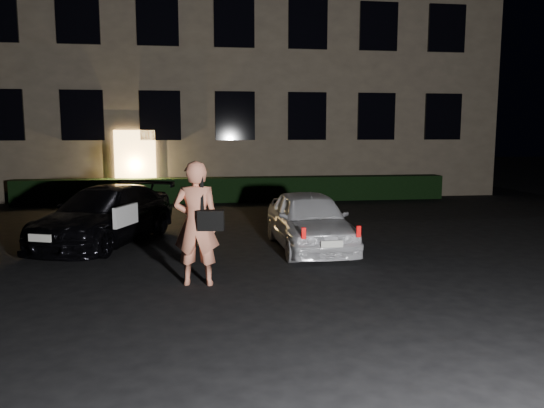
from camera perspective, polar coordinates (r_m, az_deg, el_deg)
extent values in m
plane|color=black|center=(8.53, 1.60, -8.90)|extent=(80.00, 80.00, 0.00)
cube|color=brown|center=(23.36, -4.82, 16.51)|extent=(20.00, 8.00, 12.00)
cube|color=#FFBE63|center=(19.14, -14.47, 3.96)|extent=(1.40, 0.10, 2.50)
cube|color=black|center=(20.05, -27.09, 8.53)|extent=(1.40, 0.10, 1.70)
cube|color=black|center=(19.38, -19.72, 8.98)|extent=(1.40, 0.10, 1.70)
cube|color=black|center=(19.04, -11.93, 9.29)|extent=(1.40, 0.10, 1.70)
cube|color=black|center=(19.05, -3.99, 9.44)|extent=(1.40, 0.10, 1.70)
cube|color=black|center=(19.41, 3.79, 9.41)|extent=(1.40, 0.10, 1.70)
cube|color=black|center=(20.11, 11.15, 9.22)|extent=(1.40, 0.10, 1.70)
cube|color=black|center=(21.10, 17.92, 8.92)|extent=(1.40, 0.10, 1.70)
cube|color=black|center=(19.73, -20.16, 18.30)|extent=(1.40, 0.10, 1.70)
cube|color=black|center=(19.39, -12.21, 18.78)|extent=(1.40, 0.10, 1.70)
cube|color=black|center=(19.41, -4.09, 18.92)|extent=(1.40, 0.10, 1.70)
cube|color=black|center=(19.76, 3.88, 18.72)|extent=(1.40, 0.10, 1.70)
cube|color=black|center=(20.45, 11.40, 18.22)|extent=(1.40, 0.10, 1.70)
cube|color=black|center=(21.42, 18.29, 17.50)|extent=(1.40, 0.10, 1.70)
cube|color=black|center=(18.71, -3.82, 1.57)|extent=(15.00, 0.70, 0.85)
imported|color=black|center=(12.27, -17.50, -1.14)|extent=(3.19, 4.62, 1.24)
cube|color=white|center=(11.11, -15.46, -1.19)|extent=(0.40, 0.86, 0.41)
cube|color=silver|center=(10.47, -23.71, -3.37)|extent=(0.44, 0.20, 0.14)
imported|color=silver|center=(11.16, 4.03, -1.72)|extent=(1.51, 3.60, 1.22)
cube|color=red|center=(9.41, 3.43, -3.16)|extent=(0.07, 0.05, 0.20)
cube|color=red|center=(9.68, 9.30, -2.94)|extent=(0.07, 0.05, 0.20)
cube|color=silver|center=(9.53, 6.46, -4.30)|extent=(0.41, 0.05, 0.12)
imported|color=#DB7F60|center=(8.52, -8.14, -2.08)|extent=(0.79, 0.57, 2.00)
cube|color=black|center=(8.35, -6.59, -1.75)|extent=(0.43, 0.23, 0.32)
cube|color=black|center=(8.35, -7.53, 1.36)|extent=(0.05, 0.07, 0.62)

